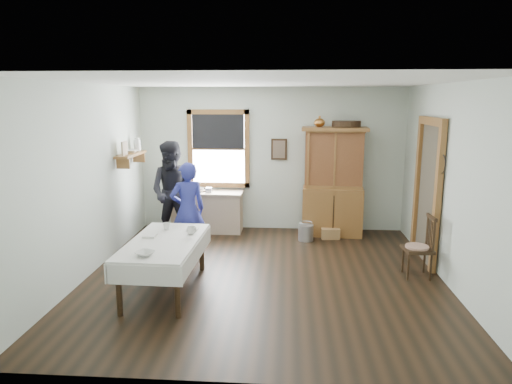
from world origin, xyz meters
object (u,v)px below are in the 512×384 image
spindle_chair (418,246)px  pail (306,233)px  figure_dark (174,196)px  dining_table (165,266)px  china_hutch (333,182)px  work_counter (208,211)px  wicker_basket (330,233)px  woman_blue (188,213)px

spindle_chair → pail: (-1.50, 1.59, -0.30)m
figure_dark → spindle_chair: bearing=-13.9°
dining_table → spindle_chair: 3.51m
china_hutch → dining_table: bearing=-128.0°
work_counter → china_hutch: size_ratio=0.68×
dining_table → pail: dining_table is taller
dining_table → wicker_basket: size_ratio=5.26×
work_counter → dining_table: size_ratio=0.78×
work_counter → spindle_chair: bearing=-30.4°
wicker_basket → woman_blue: 2.67m
pail → wicker_basket: bearing=19.4°
china_hutch → pail: (-0.49, -0.41, -0.85)m
spindle_chair → woman_blue: size_ratio=0.64×
china_hutch → spindle_chair: size_ratio=2.22×
china_hutch → figure_dark: size_ratio=1.21×
dining_table → figure_dark: figure_dark is taller
china_hutch → wicker_basket: (-0.05, -0.26, -0.90)m
pail → wicker_basket: pail is taller
china_hutch → woman_blue: size_ratio=1.41×
dining_table → wicker_basket: bearing=46.1°
figure_dark → work_counter: bearing=60.8°
wicker_basket → figure_dark: bearing=-172.7°
work_counter → figure_dark: bearing=-124.3°
china_hutch → pail: bearing=-136.4°
china_hutch → woman_blue: 2.78m
work_counter → figure_dark: size_ratio=0.82×
china_hutch → dining_table: (-2.42, -2.72, -0.65)m
spindle_chair → pail: 2.21m
china_hutch → dining_table: china_hutch is taller
woman_blue → figure_dark: bearing=-86.7°
dining_table → wicker_basket: 3.43m
spindle_chair → wicker_basket: (-1.06, 1.74, -0.35)m
wicker_basket → figure_dark: size_ratio=0.20×
spindle_chair → woman_blue: (-3.41, 0.63, 0.26)m
figure_dark → woman_blue: bearing=-55.7°
pail → figure_dark: 2.42m
figure_dark → pail: bearing=10.9°
work_counter → woman_blue: 1.45m
pail → woman_blue: (-1.91, -0.95, 0.56)m
work_counter → dining_table: (-0.08, -2.77, -0.04)m
woman_blue → wicker_basket: bearing=-179.7°
work_counter → wicker_basket: 2.33m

